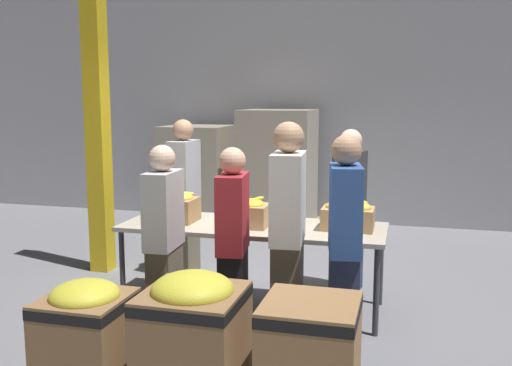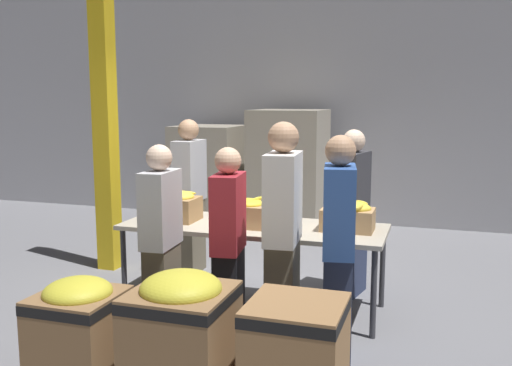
# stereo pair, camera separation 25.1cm
# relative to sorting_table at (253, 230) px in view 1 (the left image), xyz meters

# --- Properties ---
(ground_plane) EXTENTS (30.00, 30.00, 0.00)m
(ground_plane) POSITION_rel_sorting_table_xyz_m (0.00, 0.00, -0.73)
(ground_plane) COLOR slate
(wall_back) EXTENTS (16.00, 0.08, 4.00)m
(wall_back) POSITION_rel_sorting_table_xyz_m (0.00, 3.91, 1.27)
(wall_back) COLOR #A8A8AD
(wall_back) RESTS_ON ground_plane
(sorting_table) EXTENTS (2.41, 0.86, 0.79)m
(sorting_table) POSITION_rel_sorting_table_xyz_m (0.00, 0.00, 0.00)
(sorting_table) COLOR #B2A893
(sorting_table) RESTS_ON ground_plane
(banana_box_0) EXTENTS (0.42, 0.34, 0.29)m
(banana_box_0) POSITION_rel_sorting_table_xyz_m (-0.76, -0.04, 0.20)
(banana_box_0) COLOR #A37A4C
(banana_box_0) RESTS_ON sorting_table
(banana_box_1) EXTENTS (0.39, 0.31, 0.28)m
(banana_box_1) POSITION_rel_sorting_table_xyz_m (-0.04, -0.07, 0.18)
(banana_box_1) COLOR tan
(banana_box_1) RESTS_ON sorting_table
(banana_box_2) EXTENTS (0.45, 0.34, 0.27)m
(banana_box_2) POSITION_rel_sorting_table_xyz_m (0.86, 0.04, 0.19)
(banana_box_2) COLOR tan
(banana_box_2) RESTS_ON sorting_table
(volunteer_0) EXTENTS (0.23, 0.46, 1.71)m
(volunteer_0) POSITION_rel_sorting_table_xyz_m (-1.01, 0.82, 0.12)
(volunteer_0) COLOR #6B604C
(volunteer_0) RESTS_ON ground_plane
(volunteer_1) EXTENTS (0.30, 0.48, 1.68)m
(volunteer_1) POSITION_rel_sorting_table_xyz_m (0.92, -0.78, 0.10)
(volunteer_1) COLOR #2D3856
(volunteer_1) RESTS_ON ground_plane
(volunteer_2) EXTENTS (0.28, 0.49, 1.76)m
(volunteer_2) POSITION_rel_sorting_table_xyz_m (0.48, -0.72, 0.14)
(volunteer_2) COLOR #6B604C
(volunteer_2) RESTS_ON ground_plane
(volunteer_3) EXTENTS (0.24, 0.43, 1.57)m
(volunteer_3) POSITION_rel_sorting_table_xyz_m (-0.52, -0.81, 0.05)
(volunteer_3) COLOR #6B604C
(volunteer_3) RESTS_ON ground_plane
(volunteer_4) EXTENTS (0.31, 0.48, 1.64)m
(volunteer_4) POSITION_rel_sorting_table_xyz_m (0.81, 0.66, 0.08)
(volunteer_4) COLOR #2D3856
(volunteer_4) RESTS_ON ground_plane
(volunteer_5) EXTENTS (0.27, 0.44, 1.56)m
(volunteer_5) POSITION_rel_sorting_table_xyz_m (0.04, -0.76, 0.04)
(volunteer_5) COLOR black
(volunteer_5) RESTS_ON ground_plane
(donation_bin_0) EXTENTS (0.56, 0.56, 0.71)m
(donation_bin_0) POSITION_rel_sorting_table_xyz_m (-0.74, -1.65, -0.36)
(donation_bin_0) COLOR olive
(donation_bin_0) RESTS_ON ground_plane
(donation_bin_1) EXTENTS (0.63, 0.63, 0.83)m
(donation_bin_1) POSITION_rel_sorting_table_xyz_m (0.05, -1.65, -0.29)
(donation_bin_1) COLOR olive
(donation_bin_1) RESTS_ON ground_plane
(donation_bin_2) EXTENTS (0.58, 0.58, 0.72)m
(donation_bin_2) POSITION_rel_sorting_table_xyz_m (0.81, -1.65, -0.35)
(donation_bin_2) COLOR olive
(donation_bin_2) RESTS_ON ground_plane
(support_pillar) EXTENTS (0.21, 0.21, 4.00)m
(support_pillar) POSITION_rel_sorting_table_xyz_m (-1.95, 0.68, 1.27)
(support_pillar) COLOR gold
(support_pillar) RESTS_ON ground_plane
(pallet_stack_0) EXTENTS (1.04, 1.04, 1.52)m
(pallet_stack_0) POSITION_rel_sorting_table_xyz_m (-1.73, 3.11, 0.02)
(pallet_stack_0) COLOR olive
(pallet_stack_0) RESTS_ON ground_plane
(pallet_stack_1) EXTENTS (1.10, 1.10, 1.77)m
(pallet_stack_1) POSITION_rel_sorting_table_xyz_m (-0.46, 3.09, 0.14)
(pallet_stack_1) COLOR olive
(pallet_stack_1) RESTS_ON ground_plane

